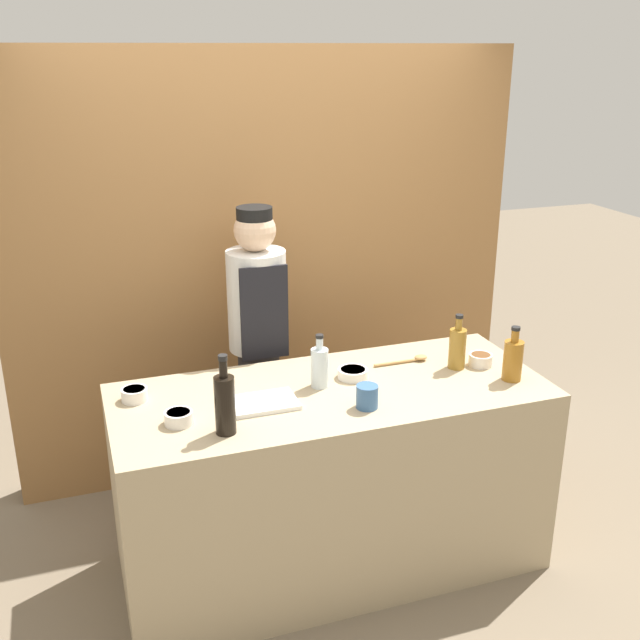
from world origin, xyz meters
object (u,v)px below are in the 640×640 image
Objects in this scene: sauce_bowl_red at (353,373)px; wooden_spoon at (410,360)px; sauce_bowl_green at (134,394)px; bottle_soy at (225,403)px; sauce_bowl_brown at (481,359)px; bottle_amber at (513,359)px; cup_blue at (367,397)px; chef_center at (258,346)px; cutting_board at (264,403)px; bottle_vinegar at (457,347)px; bottle_clear at (320,366)px; sauce_bowl_orange at (179,417)px.

sauce_bowl_red is 0.34m from wooden_spoon.
bottle_soy reaches higher than sauce_bowl_green.
sauce_bowl_brown is 0.21m from bottle_amber.
cup_blue is (0.93, -0.40, 0.02)m from sauce_bowl_green.
sauce_bowl_red is at bearing 25.75° from bottle_soy.
chef_center reaches higher than bottle_amber.
sauce_bowl_red reaches higher than wooden_spoon.
cup_blue reaches higher than cutting_board.
bottle_vinegar is 1.08× the size of bottle_clear.
cup_blue is at bearing -22.23° from cutting_board.
sauce_bowl_red is 0.52× the size of bottle_vinegar.
wooden_spoon is at bearing 15.09° from cutting_board.
chef_center is (0.68, 0.47, -0.04)m from sauce_bowl_green.
bottle_amber is (0.69, -0.26, 0.08)m from sauce_bowl_red.
bottle_clear is (-0.82, 0.03, 0.07)m from sauce_bowl_brown.
sauce_bowl_green reaches higher than wooden_spoon.
bottle_amber is (1.68, -0.35, 0.07)m from sauce_bowl_green.
sauce_bowl_brown is 0.73m from cup_blue.
sauce_bowl_orange is 0.38m from cutting_board.
sauce_bowl_green and sauce_bowl_orange have the same top height.
bottle_soy is at bearing -154.25° from sauce_bowl_red.
bottle_clear is at bearing 19.06° from cutting_board.
cutting_board is at bearing -163.74° from sauce_bowl_red.
cup_blue is at bearing -65.56° from bottle_clear.
sauce_bowl_orange is 0.07× the size of chef_center.
bottle_soy reaches higher than bottle_clear.
sauce_bowl_red is 0.49m from cutting_board.
chef_center is (-0.25, 0.86, -0.06)m from cup_blue.
cutting_board is at bearing -23.70° from sauce_bowl_green.
sauce_bowl_brown reaches higher than wooden_spoon.
chef_center is at bearing 54.53° from sauce_bowl_orange.
cutting_board is 0.17× the size of chef_center.
bottle_vinegar is 0.27m from bottle_amber.
bottle_clear is 0.62m from chef_center.
cutting_board is 1.14× the size of bottle_clear.
bottle_soy reaches higher than sauce_bowl_red.
bottle_vinegar is at bearing 130.62° from bottle_amber.
sauce_bowl_red is 1.38× the size of cup_blue.
bottle_soy is 1.09m from wooden_spoon.
sauce_bowl_green is at bearing 174.67° from sauce_bowl_red.
wooden_spoon is at bearing 12.74° from bottle_clear.
bottle_soy is 1.29× the size of bottle_amber.
bottle_soy is at bearing -167.15° from bottle_vinegar.
wooden_spoon is at bearing 136.78° from bottle_amber.
bottle_amber is (0.18, -0.20, -0.00)m from bottle_vinegar.
sauce_bowl_brown is 0.44× the size of bottle_amber.
sauce_bowl_red is at bearing -61.02° from chef_center.
sauce_bowl_orange is at bearing -167.31° from sauce_bowl_red.
sauce_bowl_green is at bearing 174.42° from bottle_vinegar.
bottle_amber is 2.55× the size of cup_blue.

